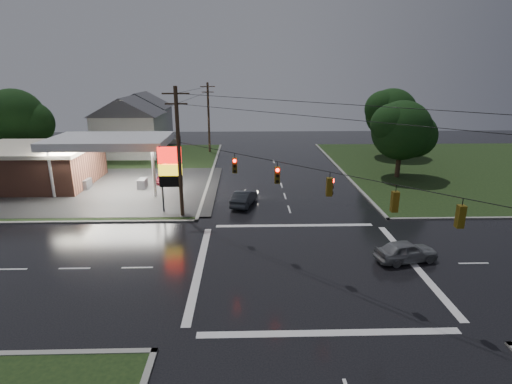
{
  "coord_description": "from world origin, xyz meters",
  "views": [
    {
      "loc": [
        -3.98,
        -23.34,
        12.14
      ],
      "look_at": [
        -3.16,
        6.66,
        3.0
      ],
      "focal_mm": 28.0,
      "sensor_mm": 36.0,
      "label": 1
    }
  ],
  "objects_px": {
    "utility_pole_n": "(209,117)",
    "tree_nw_behind": "(16,118)",
    "tree_ne_far": "(392,114)",
    "car_crossing": "(406,251)",
    "house_far": "(143,117)",
    "utility_pole_nw": "(179,151)",
    "house_near": "(130,126)",
    "gas_station": "(46,163)",
    "tree_ne_near": "(403,131)",
    "car_pump": "(166,176)",
    "car_north": "(244,198)",
    "pylon_sign": "(170,169)"
  },
  "relations": [
    {
      "from": "utility_pole_nw",
      "to": "car_pump",
      "type": "height_order",
      "value": "utility_pole_nw"
    },
    {
      "from": "pylon_sign",
      "to": "tree_nw_behind",
      "type": "xyz_separation_m",
      "value": [
        -23.34,
        19.49,
        2.17
      ]
    },
    {
      "from": "gas_station",
      "to": "house_near",
      "type": "distance_m",
      "value": 17.07
    },
    {
      "from": "tree_nw_behind",
      "to": "car_north",
      "type": "distance_m",
      "value": 35.0
    },
    {
      "from": "pylon_sign",
      "to": "house_near",
      "type": "xyz_separation_m",
      "value": [
        -10.45,
        25.5,
        0.39
      ]
    },
    {
      "from": "tree_ne_far",
      "to": "pylon_sign",
      "type": "bearing_deg",
      "value": -139.65
    },
    {
      "from": "car_crossing",
      "to": "car_north",
      "type": "bearing_deg",
      "value": 29.58
    },
    {
      "from": "car_north",
      "to": "car_crossing",
      "type": "height_order",
      "value": "car_north"
    },
    {
      "from": "house_far",
      "to": "car_pump",
      "type": "distance_m",
      "value": 28.72
    },
    {
      "from": "house_far",
      "to": "car_north",
      "type": "distance_m",
      "value": 40.05
    },
    {
      "from": "car_pump",
      "to": "pylon_sign",
      "type": "bearing_deg",
      "value": -73.91
    },
    {
      "from": "tree_nw_behind",
      "to": "car_pump",
      "type": "relative_size",
      "value": 2.21
    },
    {
      "from": "utility_pole_nw",
      "to": "tree_ne_far",
      "type": "relative_size",
      "value": 1.12
    },
    {
      "from": "utility_pole_nw",
      "to": "gas_station",
      "type": "bearing_deg",
      "value": 147.77
    },
    {
      "from": "utility_pole_nw",
      "to": "tree_ne_far",
      "type": "height_order",
      "value": "utility_pole_nw"
    },
    {
      "from": "utility_pole_n",
      "to": "car_pump",
      "type": "height_order",
      "value": "utility_pole_n"
    },
    {
      "from": "utility_pole_n",
      "to": "house_far",
      "type": "distance_m",
      "value": 16.0
    },
    {
      "from": "tree_nw_behind",
      "to": "gas_station",
      "type": "bearing_deg",
      "value": -51.58
    },
    {
      "from": "pylon_sign",
      "to": "utility_pole_nw",
      "type": "distance_m",
      "value": 2.22
    },
    {
      "from": "tree_nw_behind",
      "to": "house_far",
      "type": "bearing_deg",
      "value": 56.56
    },
    {
      "from": "tree_ne_far",
      "to": "car_pump",
      "type": "height_order",
      "value": "tree_ne_far"
    },
    {
      "from": "tree_ne_near",
      "to": "utility_pole_nw",
      "type": "bearing_deg",
      "value": -152.14
    },
    {
      "from": "tree_nw_behind",
      "to": "car_crossing",
      "type": "distance_m",
      "value": 50.39
    },
    {
      "from": "house_far",
      "to": "car_crossing",
      "type": "distance_m",
      "value": 55.58
    },
    {
      "from": "car_pump",
      "to": "house_far",
      "type": "bearing_deg",
      "value": 110.98
    },
    {
      "from": "tree_ne_far",
      "to": "car_crossing",
      "type": "distance_m",
      "value": 35.57
    },
    {
      "from": "pylon_sign",
      "to": "house_far",
      "type": "xyz_separation_m",
      "value": [
        -11.45,
        37.5,
        0.39
      ]
    },
    {
      "from": "house_far",
      "to": "pylon_sign",
      "type": "bearing_deg",
      "value": -73.02
    },
    {
      "from": "pylon_sign",
      "to": "car_crossing",
      "type": "xyz_separation_m",
      "value": [
        17.12,
        -10.03,
        -3.3
      ]
    },
    {
      "from": "pylon_sign",
      "to": "utility_pole_nw",
      "type": "relative_size",
      "value": 0.55
    },
    {
      "from": "utility_pole_nw",
      "to": "house_near",
      "type": "relative_size",
      "value": 1.0
    },
    {
      "from": "house_near",
      "to": "car_north",
      "type": "height_order",
      "value": "house_near"
    },
    {
      "from": "tree_nw_behind",
      "to": "car_north",
      "type": "xyz_separation_m",
      "value": [
        29.72,
        -17.67,
        -5.46
      ]
    },
    {
      "from": "utility_pole_n",
      "to": "tree_nw_behind",
      "type": "bearing_deg",
      "value": -161.79
    },
    {
      "from": "house_near",
      "to": "car_north",
      "type": "xyz_separation_m",
      "value": [
        16.83,
        -23.67,
        -3.69
      ]
    },
    {
      "from": "gas_station",
      "to": "car_pump",
      "type": "xyz_separation_m",
      "value": [
        12.68,
        1.27,
        -1.89
      ]
    },
    {
      "from": "utility_pole_n",
      "to": "car_crossing",
      "type": "relative_size",
      "value": 2.52
    },
    {
      "from": "pylon_sign",
      "to": "gas_station",
      "type": "bearing_deg",
      "value": 148.78
    },
    {
      "from": "utility_pole_nw",
      "to": "utility_pole_n",
      "type": "distance_m",
      "value": 28.5
    },
    {
      "from": "utility_pole_nw",
      "to": "tree_ne_far",
      "type": "xyz_separation_m",
      "value": [
        26.65,
        24.49,
        0.46
      ]
    },
    {
      "from": "house_far",
      "to": "car_north",
      "type": "xyz_separation_m",
      "value": [
        17.83,
        -35.67,
        -3.69
      ]
    },
    {
      "from": "house_near",
      "to": "tree_ne_near",
      "type": "height_order",
      "value": "tree_ne_near"
    },
    {
      "from": "utility_pole_nw",
      "to": "car_north",
      "type": "height_order",
      "value": "utility_pole_nw"
    },
    {
      "from": "pylon_sign",
      "to": "tree_ne_near",
      "type": "height_order",
      "value": "tree_ne_near"
    },
    {
      "from": "car_north",
      "to": "house_far",
      "type": "bearing_deg",
      "value": -47.11
    },
    {
      "from": "tree_nw_behind",
      "to": "car_pump",
      "type": "height_order",
      "value": "tree_nw_behind"
    },
    {
      "from": "utility_pole_nw",
      "to": "house_near",
      "type": "distance_m",
      "value": 28.9
    },
    {
      "from": "pylon_sign",
      "to": "car_crossing",
      "type": "height_order",
      "value": "pylon_sign"
    },
    {
      "from": "utility_pole_nw",
      "to": "house_far",
      "type": "xyz_separation_m",
      "value": [
        -12.45,
        38.5,
        -1.32
      ]
    },
    {
      "from": "pylon_sign",
      "to": "house_far",
      "type": "height_order",
      "value": "house_far"
    }
  ]
}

